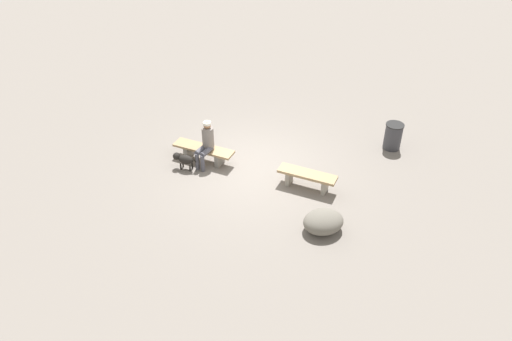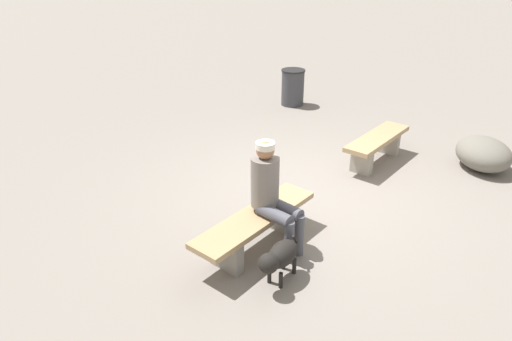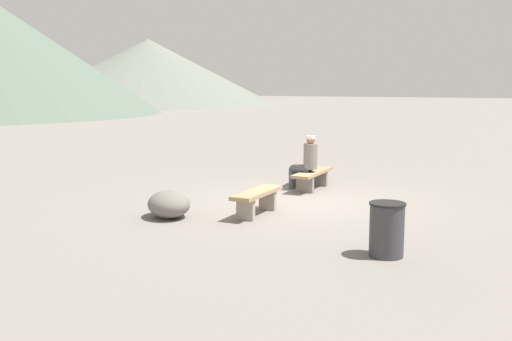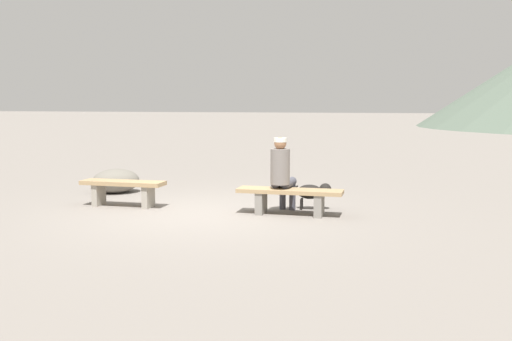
% 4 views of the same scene
% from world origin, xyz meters
% --- Properties ---
extents(ground, '(210.00, 210.00, 0.06)m').
position_xyz_m(ground, '(0.00, 0.00, -0.03)').
color(ground, gray).
extents(bench_left, '(1.54, 0.46, 0.47)m').
position_xyz_m(bench_left, '(-1.61, 0.23, 0.34)').
color(bench_left, gray).
rests_on(bench_left, ground).
extents(bench_right, '(1.77, 0.50, 0.43)m').
position_xyz_m(bench_right, '(1.44, 0.33, 0.31)').
color(bench_right, gray).
rests_on(bench_right, ground).
extents(seated_person, '(0.35, 0.68, 1.29)m').
position_xyz_m(seated_person, '(1.28, 0.42, 0.73)').
color(seated_person, slate).
rests_on(seated_person, ground).
extents(dog, '(0.69, 0.31, 0.47)m').
position_xyz_m(dog, '(1.73, 0.91, 0.32)').
color(dog, black).
rests_on(dog, ground).
extents(boulder, '(1.24, 1.24, 0.50)m').
position_xyz_m(boulder, '(-2.55, 1.60, 0.25)').
color(boulder, '#6B665B').
rests_on(boulder, ground).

